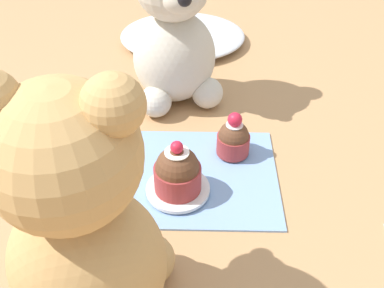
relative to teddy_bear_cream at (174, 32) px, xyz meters
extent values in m
plane|color=tan|center=(0.03, -0.19, -0.12)|extent=(4.00, 4.00, 0.00)
cube|color=#7A9ED1|center=(0.03, -0.19, -0.11)|extent=(0.23, 0.19, 0.01)
ellipsoid|color=silver|center=(0.00, 0.20, -0.10)|extent=(0.24, 0.21, 0.03)
ellipsoid|color=beige|center=(0.00, 0.00, -0.04)|extent=(0.16, 0.15, 0.15)
sphere|color=beige|center=(-0.03, -0.05, -0.09)|extent=(0.05, 0.05, 0.05)
sphere|color=beige|center=(0.05, -0.02, -0.09)|extent=(0.05, 0.05, 0.05)
ellipsoid|color=tan|center=(-0.06, -0.38, -0.04)|extent=(0.14, 0.13, 0.16)
sphere|color=tan|center=(-0.06, -0.38, 0.09)|extent=(0.12, 0.12, 0.12)
ellipsoid|color=tan|center=(-0.06, -0.34, 0.08)|extent=(0.06, 0.05, 0.04)
sphere|color=black|center=(-0.05, -0.32, 0.09)|extent=(0.02, 0.02, 0.02)
sphere|color=tan|center=(-0.02, -0.38, 0.13)|extent=(0.04, 0.04, 0.04)
sphere|color=tan|center=(-0.01, -0.34, -0.09)|extent=(0.05, 0.05, 0.05)
sphere|color=tan|center=(-0.10, -0.34, -0.09)|extent=(0.05, 0.05, 0.05)
cylinder|color=#993333|center=(0.09, -0.14, -0.10)|extent=(0.05, 0.05, 0.03)
sphere|color=brown|center=(0.09, -0.14, -0.08)|extent=(0.04, 0.04, 0.04)
cylinder|color=white|center=(0.09, -0.14, -0.06)|extent=(0.02, 0.02, 0.00)
sphere|color=red|center=(0.09, -0.14, -0.06)|extent=(0.02, 0.02, 0.02)
cylinder|color=silver|center=(0.01, -0.22, -0.11)|extent=(0.08, 0.08, 0.01)
cylinder|color=#993333|center=(0.01, -0.22, -0.09)|extent=(0.06, 0.06, 0.03)
sphere|color=brown|center=(0.01, -0.22, -0.07)|extent=(0.05, 0.05, 0.05)
cylinder|color=white|center=(0.01, -0.22, -0.05)|extent=(0.03, 0.03, 0.00)
sphere|color=red|center=(0.01, -0.22, -0.04)|extent=(0.02, 0.02, 0.02)
camera|label=1|loc=(0.04, -0.62, 0.30)|focal=42.00mm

